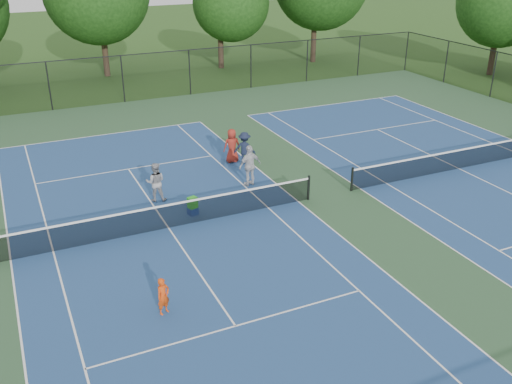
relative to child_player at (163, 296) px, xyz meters
name	(u,v)px	position (x,y,z in m)	size (l,w,h in m)	color
ground	(330,195)	(8.62, 4.97, -0.58)	(140.00, 140.00, 0.00)	#234716
court_pad	(330,195)	(8.62, 4.97, -0.57)	(36.00, 36.00, 0.01)	#305536
tennis_court_left	(168,226)	(1.62, 4.97, -0.48)	(12.00, 23.83, 1.07)	navy
tennis_court_right	(459,167)	(15.62, 4.97, -0.48)	(12.00, 23.83, 1.07)	navy
perimeter_fence	(332,160)	(8.62, 4.97, 1.02)	(36.08, 36.08, 3.02)	black
child_player	(163,296)	(0.00, 0.00, 0.00)	(0.42, 0.28, 1.15)	#E0430E
instructor	(156,182)	(1.89, 7.51, 0.24)	(0.80, 0.62, 1.64)	#949497
bystander_a	(250,166)	(6.01, 7.35, 0.33)	(1.07, 0.44, 1.82)	silver
bystander_b	(245,148)	(6.80, 9.70, 0.22)	(1.03, 0.59, 1.59)	#171E33
bystander_c	(232,146)	(6.36, 10.20, 0.24)	(0.80, 0.52, 1.64)	maroon
ball_crate	(193,211)	(2.82, 5.67, -0.43)	(0.35, 0.32, 0.30)	navy
ball_hopper	(193,203)	(2.82, 5.67, -0.06)	(0.33, 0.28, 0.43)	green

